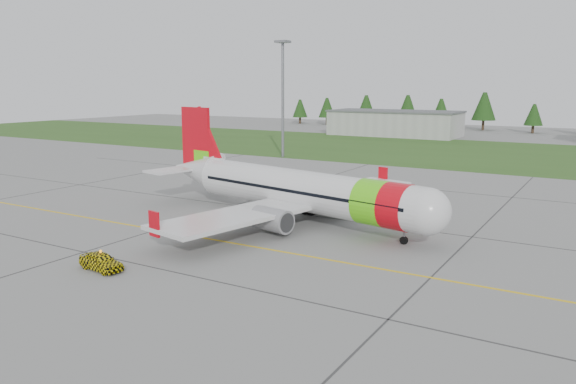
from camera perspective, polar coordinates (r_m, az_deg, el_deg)
The scene contains 9 objects.
ground at distance 36.81m, azimuth -4.78°, elevation -9.60°, with size 320.00×320.00×0.00m, color gray.
aircraft at distance 53.09m, azimuth 0.99°, elevation 0.17°, with size 34.01×31.85×10.41m.
follow_me_car at distance 41.47m, azimuth -18.55°, elevation -5.07°, with size 1.50×1.27×3.73m, color yellow.
service_van at distance 95.00m, azimuth -7.53°, elevation 4.42°, with size 1.65×1.56×4.72m, color white.
grass_strip at distance 112.57m, azimuth 20.23°, elevation 3.63°, with size 320.00×50.00×0.03m, color #30561E.
taxi_guideline at distance 43.20m, azimuth 1.42°, elevation -6.42°, with size 120.00×0.25×0.02m, color gold.
hangar_west at distance 147.16m, azimuth 10.79°, elevation 6.82°, with size 32.00×14.00×6.00m, color #A8A8A3.
floodlight_mast at distance 100.62m, azimuth -0.53°, elevation 9.23°, with size 0.50×0.50×20.00m, color slate.
treeline at distance 167.41m, azimuth 23.96°, elevation 7.24°, with size 160.00×8.00×10.00m, color #1C3F14, non-canonical shape.
Camera 1 is at (20.15, -28.01, 12.83)m, focal length 35.00 mm.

